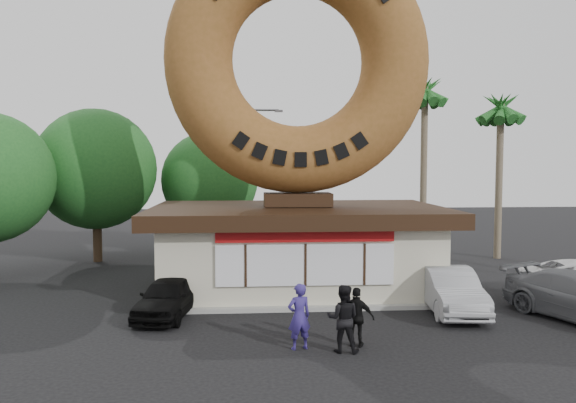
# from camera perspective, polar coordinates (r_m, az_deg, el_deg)

# --- Properties ---
(ground) EXTENTS (90.00, 90.00, 0.00)m
(ground) POSITION_cam_1_polar(r_m,az_deg,el_deg) (16.47, 2.81, -13.62)
(ground) COLOR black
(ground) RESTS_ON ground
(donut_shop) EXTENTS (11.20, 7.20, 3.80)m
(donut_shop) POSITION_cam_1_polar(r_m,az_deg,el_deg) (21.89, 0.97, -4.46)
(donut_shop) COLOR beige
(donut_shop) RESTS_ON ground
(giant_donut) EXTENTS (10.09, 2.57, 10.09)m
(giant_donut) POSITION_cam_1_polar(r_m,az_deg,el_deg) (22.01, 0.99, 14.10)
(giant_donut) COLOR brown
(giant_donut) RESTS_ON donut_shop
(tree_west) EXTENTS (6.00, 6.00, 7.65)m
(tree_west) POSITION_cam_1_polar(r_m,az_deg,el_deg) (29.59, -18.94, 3.12)
(tree_west) COLOR #473321
(tree_west) RESTS_ON ground
(tree_mid) EXTENTS (5.20, 5.20, 6.63)m
(tree_mid) POSITION_cam_1_polar(r_m,az_deg,el_deg) (30.68, -7.96, 2.16)
(tree_mid) COLOR #473321
(tree_mid) RESTS_ON ground
(palm_near) EXTENTS (2.60, 2.60, 9.75)m
(palm_near) POSITION_cam_1_polar(r_m,az_deg,el_deg) (31.23, 13.74, 10.19)
(palm_near) COLOR #726651
(palm_near) RESTS_ON ground
(palm_far) EXTENTS (2.60, 2.60, 8.75)m
(palm_far) POSITION_cam_1_polar(r_m,az_deg,el_deg) (31.00, 20.80, 8.36)
(palm_far) COLOR #726651
(palm_far) RESTS_ON ground
(street_lamp) EXTENTS (2.11, 0.20, 8.00)m
(street_lamp) POSITION_cam_1_polar(r_m,az_deg,el_deg) (31.59, -3.95, 3.08)
(street_lamp) COLOR #59595E
(street_lamp) RESTS_ON ground
(person_left) EXTENTS (0.75, 0.60, 1.78)m
(person_left) POSITION_cam_1_polar(r_m,az_deg,el_deg) (15.24, 1.14, -11.59)
(person_left) COLOR navy
(person_left) RESTS_ON ground
(person_center) EXTENTS (1.00, 0.85, 1.79)m
(person_center) POSITION_cam_1_polar(r_m,az_deg,el_deg) (15.11, 5.62, -11.74)
(person_center) COLOR black
(person_center) RESTS_ON ground
(person_right) EXTENTS (1.03, 0.74, 1.62)m
(person_right) POSITION_cam_1_polar(r_m,az_deg,el_deg) (15.57, 7.01, -11.59)
(person_right) COLOR black
(person_right) RESTS_ON ground
(car_black) EXTENTS (2.08, 3.93, 1.27)m
(car_black) POSITION_cam_1_polar(r_m,az_deg,el_deg) (18.80, -12.16, -9.46)
(car_black) COLOR black
(car_black) RESTS_ON ground
(car_silver) EXTENTS (1.91, 4.50, 1.44)m
(car_silver) POSITION_cam_1_polar(r_m,az_deg,el_deg) (19.72, 16.17, -8.65)
(car_silver) COLOR #9A9B9E
(car_silver) RESTS_ON ground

